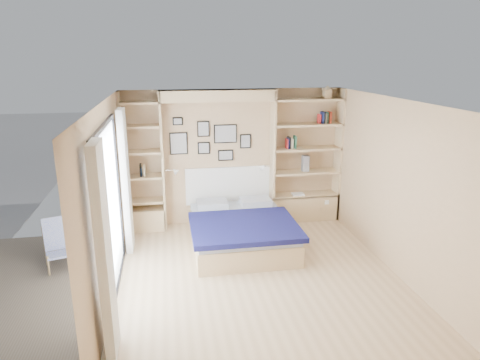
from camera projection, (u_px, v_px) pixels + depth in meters
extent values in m
plane|color=#D0AE83|center=(258.00, 277.00, 6.16)|extent=(4.50, 4.50, 0.00)
plane|color=tan|center=(234.00, 157.00, 7.94)|extent=(4.00, 0.00, 4.00)
plane|color=tan|center=(315.00, 275.00, 3.68)|extent=(4.00, 0.00, 4.00)
plane|color=tan|center=(107.00, 203.00, 5.48)|extent=(0.00, 4.50, 4.50)
plane|color=tan|center=(395.00, 187.00, 6.14)|extent=(0.00, 4.50, 4.50)
plane|color=white|center=(261.00, 102.00, 5.46)|extent=(4.50, 4.50, 0.00)
cube|color=#D6B181|center=(163.00, 162.00, 7.56)|extent=(0.04, 0.35, 2.50)
cube|color=#D6B181|center=(272.00, 158.00, 7.89)|extent=(0.04, 0.35, 2.50)
cube|color=#D6B181|center=(218.00, 96.00, 7.40)|extent=(2.00, 0.35, 0.20)
cube|color=#D6B181|center=(338.00, 155.00, 8.10)|extent=(0.04, 0.35, 2.50)
cube|color=#D6B181|center=(123.00, 164.00, 7.45)|extent=(0.04, 0.35, 2.50)
cube|color=#D6B181|center=(304.00, 207.00, 8.28)|extent=(1.30, 0.35, 0.50)
cube|color=#D6B181|center=(146.00, 219.00, 7.80)|extent=(0.70, 0.35, 0.40)
cube|color=black|center=(103.00, 127.00, 5.21)|extent=(0.04, 2.08, 0.06)
cube|color=black|center=(117.00, 287.00, 5.83)|extent=(0.04, 2.08, 0.06)
cube|color=black|center=(99.00, 247.00, 4.57)|extent=(0.04, 0.06, 2.20)
cube|color=black|center=(118.00, 190.00, 6.49)|extent=(0.04, 0.06, 2.20)
cube|color=silver|center=(110.00, 212.00, 5.52)|extent=(0.01, 2.00, 2.20)
cube|color=white|center=(104.00, 254.00, 4.30)|extent=(0.10, 0.45, 2.30)
cube|color=white|center=(126.00, 182.00, 6.76)|extent=(0.10, 0.45, 2.30)
cube|color=#D6B181|center=(304.00, 195.00, 8.21)|extent=(1.30, 0.35, 0.04)
cube|color=#D6B181|center=(305.00, 172.00, 8.08)|extent=(1.30, 0.35, 0.04)
cube|color=#D6B181|center=(306.00, 149.00, 7.95)|extent=(1.30, 0.35, 0.04)
cube|color=#D6B181|center=(308.00, 125.00, 7.83)|extent=(1.30, 0.35, 0.04)
cube|color=#D6B181|center=(309.00, 100.00, 7.70)|extent=(1.30, 0.35, 0.04)
cube|color=#D6B181|center=(145.00, 201.00, 7.70)|extent=(0.70, 0.35, 0.04)
cube|color=#D6B181|center=(143.00, 177.00, 7.57)|extent=(0.70, 0.35, 0.04)
cube|color=#D6B181|center=(142.00, 152.00, 7.45)|extent=(0.70, 0.35, 0.04)
cube|color=#D6B181|center=(140.00, 126.00, 7.32)|extent=(0.70, 0.35, 0.04)
cube|color=#D6B181|center=(138.00, 103.00, 7.21)|extent=(0.70, 0.35, 0.04)
cube|color=#D6B181|center=(241.00, 235.00, 7.16)|extent=(1.58, 1.98, 0.35)
cube|color=#ADB3BD|center=(241.00, 223.00, 7.09)|extent=(1.54, 1.94, 0.10)
cube|color=#121447|center=(244.00, 227.00, 6.76)|extent=(1.68, 1.39, 0.08)
cube|color=#ADB3BD|center=(212.00, 204.00, 7.65)|extent=(0.54, 0.40, 0.12)
cube|color=#ADB3BD|center=(255.00, 202.00, 7.78)|extent=(0.54, 0.40, 0.12)
cube|color=white|center=(230.00, 185.00, 8.05)|extent=(1.68, 0.04, 0.70)
cube|color=black|center=(179.00, 143.00, 7.67)|extent=(0.32, 0.02, 0.40)
cube|color=gray|center=(179.00, 144.00, 7.66)|extent=(0.28, 0.01, 0.36)
cube|color=black|center=(203.00, 129.00, 7.67)|extent=(0.22, 0.02, 0.28)
cube|color=gray|center=(203.00, 129.00, 7.66)|extent=(0.18, 0.01, 0.24)
cube|color=black|center=(204.00, 148.00, 7.77)|extent=(0.22, 0.02, 0.22)
cube|color=gray|center=(204.00, 148.00, 7.76)|extent=(0.18, 0.01, 0.18)
cube|color=black|center=(225.00, 134.00, 7.76)|extent=(0.42, 0.02, 0.34)
cube|color=gray|center=(226.00, 134.00, 7.75)|extent=(0.38, 0.01, 0.30)
cube|color=black|center=(226.00, 155.00, 7.88)|extent=(0.28, 0.02, 0.20)
cube|color=gray|center=(226.00, 155.00, 7.87)|extent=(0.24, 0.01, 0.16)
cube|color=black|center=(245.00, 141.00, 7.87)|extent=(0.20, 0.02, 0.26)
cube|color=gray|center=(246.00, 141.00, 7.86)|extent=(0.16, 0.01, 0.22)
cube|color=black|center=(178.00, 121.00, 7.55)|extent=(0.18, 0.02, 0.14)
cube|color=gray|center=(178.00, 121.00, 7.54)|extent=(0.14, 0.01, 0.10)
cylinder|color=silver|center=(171.00, 170.00, 7.55)|extent=(0.20, 0.02, 0.02)
cone|color=white|center=(177.00, 171.00, 7.57)|extent=(0.13, 0.12, 0.15)
cylinder|color=silver|center=(266.00, 166.00, 7.83)|extent=(0.20, 0.02, 0.02)
cone|color=white|center=(260.00, 167.00, 7.82)|extent=(0.13, 0.12, 0.15)
cube|color=#A51E1E|center=(287.00, 144.00, 7.85)|extent=(0.02, 0.15, 0.18)
cube|color=navy|center=(288.00, 143.00, 7.86)|extent=(0.03, 0.15, 0.20)
cube|color=black|center=(289.00, 143.00, 7.86)|extent=(0.03, 0.15, 0.22)
cube|color=#BFB28C|center=(291.00, 143.00, 7.87)|extent=(0.04, 0.15, 0.18)
cube|color=#26593F|center=(295.00, 142.00, 7.87)|extent=(0.03, 0.15, 0.23)
cube|color=#A51E1E|center=(319.00, 119.00, 7.83)|extent=(0.02, 0.15, 0.17)
cube|color=navy|center=(322.00, 118.00, 7.83)|extent=(0.03, 0.15, 0.21)
cube|color=black|center=(323.00, 117.00, 7.83)|extent=(0.03, 0.15, 0.21)
cube|color=#BFB28C|center=(326.00, 118.00, 7.85)|extent=(0.04, 0.15, 0.18)
cube|color=#26593F|center=(326.00, 117.00, 7.84)|extent=(0.03, 0.15, 0.20)
cube|color=#A42E17|center=(329.00, 117.00, 7.85)|extent=(0.03, 0.15, 0.21)
cube|color=navy|center=(141.00, 172.00, 7.54)|extent=(0.02, 0.15, 0.16)
cube|color=black|center=(141.00, 170.00, 7.53)|extent=(0.03, 0.15, 0.22)
cube|color=#BFB28C|center=(144.00, 171.00, 7.54)|extent=(0.03, 0.15, 0.18)
cube|color=#D6B181|center=(327.00, 94.00, 7.72)|extent=(0.13, 0.13, 0.15)
cone|color=#D6B181|center=(328.00, 88.00, 7.69)|extent=(0.20, 0.20, 0.08)
cube|color=slate|center=(305.00, 163.00, 8.02)|extent=(0.12, 0.12, 0.30)
cube|color=white|center=(298.00, 194.00, 8.12)|extent=(0.22, 0.16, 0.03)
cylinder|color=tan|center=(48.00, 267.00, 6.08)|extent=(0.07, 0.13, 0.36)
cylinder|color=tan|center=(78.00, 260.00, 6.26)|extent=(0.07, 0.13, 0.36)
cylinder|color=tan|center=(45.00, 247.00, 6.48)|extent=(0.12, 0.29, 0.59)
cylinder|color=tan|center=(73.00, 242.00, 6.66)|extent=(0.12, 0.29, 0.59)
cube|color=#3E52C1|center=(62.00, 254.00, 6.30)|extent=(0.54, 0.60, 0.13)
cube|color=#3E52C1|center=(58.00, 233.00, 6.54)|extent=(0.45, 0.32, 0.48)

